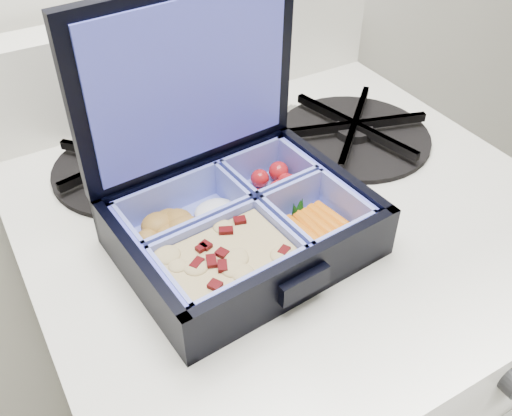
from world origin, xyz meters
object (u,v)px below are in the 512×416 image
bento_box (243,226)px  burner_grate (354,129)px  fork (271,152)px  stove (274,400)px

bento_box → burner_grate: (0.21, 0.10, -0.01)m
bento_box → fork: size_ratio=1.15×
burner_grate → fork: burner_grate is taller
stove → fork: fork is taller
bento_box → fork: bearing=44.7°
bento_box → burner_grate: bearing=20.8°
stove → fork: (0.03, 0.07, 0.40)m
stove → fork: bearing=68.1°
burner_grate → fork: size_ratio=0.95×
burner_grate → bento_box: bearing=-154.5°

